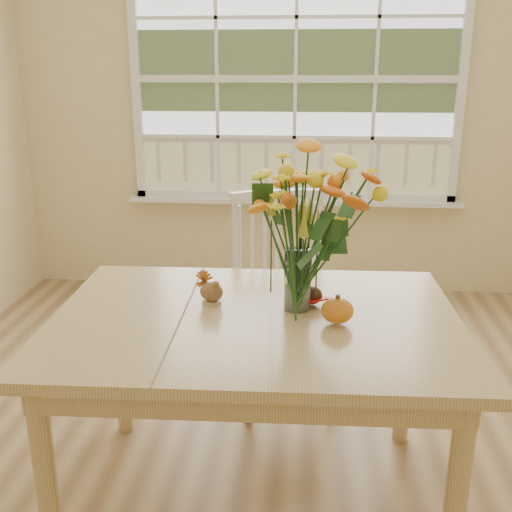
{
  "coord_description": "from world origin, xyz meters",
  "views": [
    {
      "loc": [
        0.1,
        -2.12,
        1.64
      ],
      "look_at": [
        -0.07,
        -0.13,
        1.0
      ],
      "focal_mm": 42.0,
      "sensor_mm": 36.0,
      "label": 1
    }
  ],
  "objects": [
    {
      "name": "dark_gourd",
      "position": [
        0.13,
        -0.02,
        0.82
      ],
      "size": [
        0.12,
        0.08,
        0.07
      ],
      "color": "#38160F",
      "rests_on": "dining_table"
    },
    {
      "name": "window",
      "position": [
        0.0,
        2.21,
        1.53
      ],
      "size": [
        2.42,
        0.12,
        1.74
      ],
      "color": "silver",
      "rests_on": "wall_back"
    },
    {
      "name": "windsor_chair",
      "position": [
        -0.02,
        0.69,
        0.57
      ],
      "size": [
        0.58,
        0.56,
        1.03
      ],
      "rotation": [
        0.0,
        0.0,
        0.26
      ],
      "color": "white",
      "rests_on": "floor"
    },
    {
      "name": "flower_vase",
      "position": [
        0.07,
        -0.06,
        1.12
      ],
      "size": [
        0.47,
        0.47,
        0.56
      ],
      "color": "white",
      "rests_on": "dining_table"
    },
    {
      "name": "dining_table",
      "position": [
        -0.07,
        -0.15,
        0.69
      ],
      "size": [
        1.49,
        1.08,
        0.78
      ],
      "rotation": [
        0.0,
        0.0,
        0.03
      ],
      "color": "tan",
      "rests_on": "floor"
    },
    {
      "name": "wall_back",
      "position": [
        0.0,
        2.25,
        1.35
      ],
      "size": [
        4.0,
        0.02,
        2.7
      ],
      "primitive_type": "cube",
      "color": "beige",
      "rests_on": "floor"
    },
    {
      "name": "floor",
      "position": [
        0.0,
        0.0,
        -0.01
      ],
      "size": [
        4.0,
        4.5,
        0.01
      ],
      "primitive_type": "cube",
      "color": "olive",
      "rests_on": "ground"
    },
    {
      "name": "turkey_figurine",
      "position": [
        -0.25,
        -0.04,
        0.83
      ],
      "size": [
        0.11,
        0.09,
        0.11
      ],
      "rotation": [
        0.0,
        0.0,
        -0.3
      ],
      "color": "#CCB78C",
      "rests_on": "dining_table"
    },
    {
      "name": "pumpkin",
      "position": [
        0.21,
        -0.19,
        0.83
      ],
      "size": [
        0.11,
        0.11,
        0.09
      ],
      "primitive_type": "ellipsoid",
      "color": "#C06516",
      "rests_on": "dining_table"
    }
  ]
}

